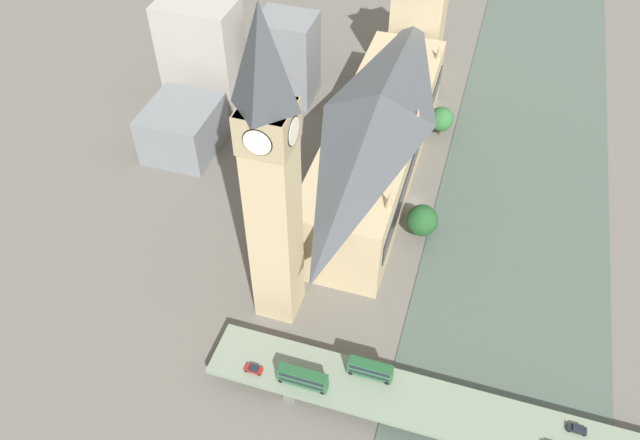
{
  "coord_description": "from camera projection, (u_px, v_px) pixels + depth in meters",
  "views": [
    {
      "loc": [
        -12.74,
        141.6,
        133.21
      ],
      "look_at": [
        19.87,
        36.4,
        20.83
      ],
      "focal_mm": 35.0,
      "sensor_mm": 36.0,
      "label": 1
    }
  ],
  "objects": [
    {
      "name": "tree_embankment_mid",
      "position": [
        422.0,
        220.0,
        178.08
      ],
      "size": [
        9.13,
        9.13,
        10.53
      ],
      "color": "brown",
      "rests_on": "ground_plane"
    },
    {
      "name": "river_water",
      "position": [
        520.0,
        222.0,
        185.84
      ],
      "size": [
        50.77,
        360.0,
        0.3
      ],
      "primitive_type": "cube",
      "color": "#47564C",
      "rests_on": "ground_plane"
    },
    {
      "name": "parliament_hall",
      "position": [
        377.0,
        137.0,
        190.08
      ],
      "size": [
        25.03,
        97.29,
        30.71
      ],
      "color": "tan",
      "rests_on": "ground_plane"
    },
    {
      "name": "city_block_center",
      "position": [
        288.0,
        58.0,
        221.52
      ],
      "size": [
        19.56,
        16.63,
        30.89
      ],
      "color": "slate",
      "rests_on": "ground_plane"
    },
    {
      "name": "tree_embankment_near",
      "position": [
        442.0,
        119.0,
        211.08
      ],
      "size": [
        8.3,
        8.3,
        10.6
      ],
      "color": "brown",
      "rests_on": "ground_plane"
    },
    {
      "name": "city_block_west",
      "position": [
        202.0,
        52.0,
        218.67
      ],
      "size": [
        26.53,
        17.29,
        36.71
      ],
      "color": "#A39E93",
      "rests_on": "ground_plane"
    },
    {
      "name": "double_decker_bus_mid",
      "position": [
        303.0,
        378.0,
        140.5
      ],
      "size": [
        11.74,
        2.53,
        5.06
      ],
      "color": "#235B33",
      "rests_on": "road_bridge"
    },
    {
      "name": "city_block_east",
      "position": [
        183.0,
        129.0,
        204.5
      ],
      "size": [
        21.79,
        24.79,
        16.38
      ],
      "color": "slate",
      "rests_on": "ground_plane"
    },
    {
      "name": "car_northbound_mid",
      "position": [
        254.0,
        369.0,
        144.4
      ],
      "size": [
        4.15,
        1.93,
        1.3
      ],
      "color": "maroon",
      "rests_on": "road_bridge"
    },
    {
      "name": "ground_plane",
      "position": [
        416.0,
        200.0,
        192.45
      ],
      "size": [
        600.0,
        600.0,
        0.0
      ],
      "primitive_type": "plane",
      "color": "#605E56"
    },
    {
      "name": "car_northbound_lead",
      "position": [
        577.0,
        429.0,
        134.17
      ],
      "size": [
        4.08,
        1.85,
        1.26
      ],
      "color": "black",
      "rests_on": "road_bridge"
    },
    {
      "name": "victoria_tower",
      "position": [
        419.0,
        18.0,
        225.5
      ],
      "size": [
        18.04,
        18.04,
        50.79
      ],
      "color": "tan",
      "rests_on": "ground_plane"
    },
    {
      "name": "double_decker_bus_lead",
      "position": [
        370.0,
        369.0,
        142.16
      ],
      "size": [
        10.53,
        2.52,
        4.78
      ],
      "color": "#235B33",
      "rests_on": "road_bridge"
    },
    {
      "name": "clock_tower",
      "position": [
        271.0,
        178.0,
        132.93
      ],
      "size": [
        11.33,
        11.33,
        84.6
      ],
      "color": "tan",
      "rests_on": "ground_plane"
    },
    {
      "name": "road_bridge",
      "position": [
        498.0,
        426.0,
        136.37
      ],
      "size": [
        133.54,
        13.74,
        5.2
      ],
      "color": "#5D6A59",
      "rests_on": "ground_plane"
    }
  ]
}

